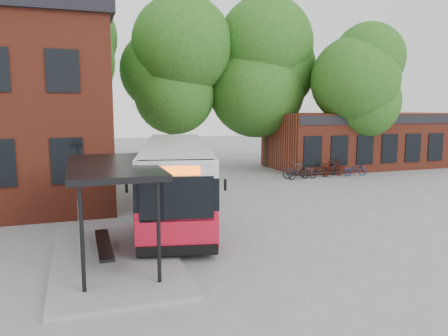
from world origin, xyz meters
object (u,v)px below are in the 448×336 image
object	(u,v)px
bicycle_0	(299,172)
bicycle_7	(339,166)
bicycle_6	(355,169)
city_bus	(176,179)
bus_shelter	(113,212)
bicycle_5	(333,168)
bicycle_1	(297,170)
bicycle_4	(319,171)

from	to	relation	value
bicycle_0	bicycle_7	xyz separation A→B (m)	(3.53, 0.93, 0.08)
bicycle_0	bicycle_6	bearing A→B (deg)	-106.35
city_bus	bicycle_6	world-z (taller)	city_bus
bus_shelter	bicycle_6	bearing A→B (deg)	34.47
city_bus	bicycle_5	bearing A→B (deg)	41.44
bicycle_5	bicycle_1	bearing A→B (deg)	86.15
bus_shelter	bicycle_7	bearing A→B (deg)	37.64
bicycle_1	bicycle_7	world-z (taller)	bicycle_1
bus_shelter	bicycle_4	bearing A→B (deg)	39.63
bicycle_1	bicycle_4	distance (m)	1.58
bus_shelter	bicycle_0	xyz separation A→B (m)	(12.02, 11.06, -1.00)
bus_shelter	bicycle_5	size ratio (longest dim) A/B	3.96
bus_shelter	city_bus	bearing A→B (deg)	58.86
bicycle_5	bicycle_7	distance (m)	1.00
bicycle_6	bicycle_0	bearing A→B (deg)	94.09
city_bus	bicycle_4	distance (m)	12.55
bus_shelter	bicycle_1	bearing A→B (deg)	43.32
city_bus	bicycle_1	bearing A→B (deg)	47.67
bicycle_4	bicycle_7	world-z (taller)	bicycle_7
bus_shelter	bicycle_4	xyz separation A→B (m)	(13.61, 11.27, -1.00)
city_bus	bicycle_5	distance (m)	13.57
bus_shelter	bicycle_1	world-z (taller)	bus_shelter
bicycle_1	bicycle_6	bearing A→B (deg)	-84.02
bicycle_6	bicycle_5	bearing A→B (deg)	79.76
bicycle_5	bicycle_6	xyz separation A→B (m)	(1.45, -0.36, -0.10)
bicycle_0	bicycle_1	size ratio (longest dim) A/B	0.92
bus_shelter	bicycle_1	size ratio (longest dim) A/B	3.81
bus_shelter	bicycle_5	bearing A→B (deg)	37.92
bicycle_4	bicycle_6	distance (m)	2.55
city_bus	bicycle_7	xyz separation A→B (m)	(12.65, 7.18, -0.96)
city_bus	bicycle_1	distance (m)	11.27
bicycle_7	bus_shelter	bearing A→B (deg)	107.46
city_bus	bicycle_4	size ratio (longest dim) A/B	6.86
bicycle_1	bicycle_7	distance (m)	3.58
bus_shelter	bicycle_7	xyz separation A→B (m)	(15.55, 11.99, -0.92)
bicycle_6	bicycle_7	bearing A→B (deg)	37.73
bicycle_0	bicycle_1	world-z (taller)	bicycle_1
bus_shelter	bicycle_7	size ratio (longest dim) A/B	3.98
city_bus	bicycle_4	world-z (taller)	city_bus
bicycle_4	bus_shelter	bearing A→B (deg)	113.35
bicycle_0	bicycle_6	world-z (taller)	bicycle_0
bicycle_4	bicycle_6	bearing A→B (deg)	-110.28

